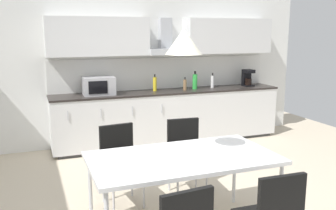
% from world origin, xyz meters
% --- Properties ---
extents(ground_plane, '(8.74, 7.61, 0.02)m').
position_xyz_m(ground_plane, '(0.00, 0.00, -0.01)').
color(ground_plane, beige).
extents(wall_back, '(6.99, 0.10, 2.77)m').
position_xyz_m(wall_back, '(0.00, 2.59, 1.39)').
color(wall_back, white).
rests_on(wall_back, ground_plane).
extents(kitchen_counter, '(3.91, 0.61, 0.90)m').
position_xyz_m(kitchen_counter, '(0.91, 2.24, 0.45)').
color(kitchen_counter, '#333333').
rests_on(kitchen_counter, ground_plane).
extents(backsplash_tile, '(3.89, 0.02, 0.53)m').
position_xyz_m(backsplash_tile, '(0.91, 2.52, 1.16)').
color(backsplash_tile, silver).
rests_on(backsplash_tile, kitchen_counter).
extents(upper_wall_cabinets, '(3.89, 0.40, 0.60)m').
position_xyz_m(upper_wall_cabinets, '(0.91, 2.37, 1.79)').
color(upper_wall_cabinets, silver).
extents(microwave, '(0.48, 0.35, 0.28)m').
position_xyz_m(microwave, '(-0.27, 2.24, 1.04)').
color(microwave, '#ADADB2').
rests_on(microwave, kitchen_counter).
extents(coffee_maker, '(0.18, 0.19, 0.30)m').
position_xyz_m(coffee_maker, '(2.44, 2.27, 1.05)').
color(coffee_maker, black).
rests_on(coffee_maker, kitchen_counter).
extents(bottle_yellow, '(0.06, 0.06, 0.28)m').
position_xyz_m(bottle_yellow, '(0.67, 2.29, 1.02)').
color(bottle_yellow, yellow).
rests_on(bottle_yellow, kitchen_counter).
extents(bottle_green, '(0.08, 0.08, 0.31)m').
position_xyz_m(bottle_green, '(1.39, 2.26, 1.03)').
color(bottle_green, green).
rests_on(bottle_green, kitchen_counter).
extents(bottle_brown, '(0.06, 0.06, 0.22)m').
position_xyz_m(bottle_brown, '(1.17, 2.19, 0.99)').
color(bottle_brown, brown).
rests_on(bottle_brown, kitchen_counter).
extents(bottle_white, '(0.06, 0.06, 0.26)m').
position_xyz_m(bottle_white, '(1.74, 2.29, 1.01)').
color(bottle_white, white).
rests_on(bottle_white, kitchen_counter).
extents(dining_table, '(1.69, 0.92, 0.76)m').
position_xyz_m(dining_table, '(-0.02, -0.56, 0.72)').
color(dining_table, white).
rests_on(dining_table, ground_plane).
extents(chair_far_left, '(0.44, 0.44, 0.87)m').
position_xyz_m(chair_far_left, '(-0.41, 0.28, 0.53)').
color(chair_far_left, black).
rests_on(chair_far_left, ground_plane).
extents(chair_far_right, '(0.43, 0.43, 0.87)m').
position_xyz_m(chair_far_right, '(0.37, 0.28, 0.53)').
color(chair_far_right, black).
rests_on(chair_far_right, ground_plane).
extents(pendant_lamp, '(0.32, 0.32, 0.22)m').
position_xyz_m(pendant_lamp, '(-0.02, -0.56, 1.79)').
color(pendant_lamp, silver).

